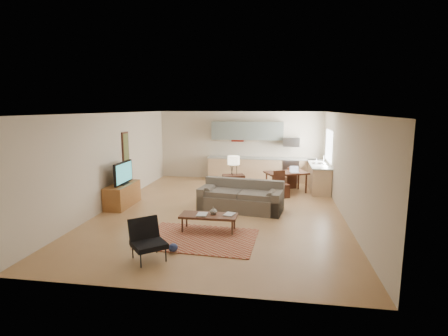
% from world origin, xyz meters
% --- Properties ---
extents(room, '(9.00, 9.00, 9.00)m').
position_xyz_m(room, '(0.00, 0.00, 1.35)').
color(room, '#A47548').
rests_on(room, ground).
extents(kitchen_counter_back, '(4.26, 0.64, 0.92)m').
position_xyz_m(kitchen_counter_back, '(0.90, 4.18, 0.46)').
color(kitchen_counter_back, tan).
rests_on(kitchen_counter_back, ground).
extents(kitchen_counter_right, '(0.64, 2.26, 0.92)m').
position_xyz_m(kitchen_counter_right, '(2.93, 3.00, 0.46)').
color(kitchen_counter_right, tan).
rests_on(kitchen_counter_right, ground).
extents(kitchen_range, '(0.62, 0.62, 0.90)m').
position_xyz_m(kitchen_range, '(2.00, 4.18, 0.45)').
color(kitchen_range, '#A5A8AD').
rests_on(kitchen_range, ground).
extents(kitchen_microwave, '(0.62, 0.40, 0.35)m').
position_xyz_m(kitchen_microwave, '(2.00, 4.20, 1.55)').
color(kitchen_microwave, '#A5A8AD').
rests_on(kitchen_microwave, room).
extents(upper_cabinets, '(2.80, 0.34, 0.70)m').
position_xyz_m(upper_cabinets, '(0.30, 4.33, 1.95)').
color(upper_cabinets, slate).
rests_on(upper_cabinets, room).
extents(window_right, '(0.02, 1.40, 1.05)m').
position_xyz_m(window_right, '(3.23, 3.00, 1.55)').
color(window_right, white).
rests_on(window_right, room).
extents(wall_art_left, '(0.06, 0.42, 1.10)m').
position_xyz_m(wall_art_left, '(-3.21, 0.90, 1.55)').
color(wall_art_left, olive).
rests_on(wall_art_left, room).
extents(triptych, '(1.70, 0.04, 0.50)m').
position_xyz_m(triptych, '(-0.10, 4.47, 1.75)').
color(triptych, beige).
rests_on(triptych, room).
extents(rug, '(2.53, 1.82, 0.02)m').
position_xyz_m(rug, '(-0.15, -2.25, 0.01)').
color(rug, maroon).
rests_on(rug, floor).
extents(sofa, '(2.53, 1.41, 0.83)m').
position_xyz_m(sofa, '(0.51, 0.04, 0.42)').
color(sofa, '#585045').
rests_on(sofa, floor).
extents(coffee_table, '(1.33, 0.53, 0.40)m').
position_xyz_m(coffee_table, '(-0.05, -1.73, 0.20)').
color(coffee_table, '#492A1C').
rests_on(coffee_table, floor).
extents(book_a, '(0.25, 0.33, 0.03)m').
position_xyz_m(book_a, '(-0.31, -1.78, 0.41)').
color(book_a, maroon).
rests_on(book_a, coffee_table).
extents(book_b, '(0.36, 0.41, 0.02)m').
position_xyz_m(book_b, '(0.32, -1.63, 0.41)').
color(book_b, navy).
rests_on(book_b, coffee_table).
extents(vase, '(0.18, 0.18, 0.18)m').
position_xyz_m(vase, '(0.06, -1.68, 0.48)').
color(vase, black).
rests_on(vase, coffee_table).
extents(armchair, '(0.95, 0.95, 0.77)m').
position_xyz_m(armchair, '(-0.85, -3.43, 0.38)').
color(armchair, black).
rests_on(armchair, floor).
extents(tv_credenza, '(0.55, 1.42, 0.65)m').
position_xyz_m(tv_credenza, '(-2.96, -0.03, 0.33)').
color(tv_credenza, brown).
rests_on(tv_credenza, floor).
extents(tv, '(0.11, 1.09, 0.65)m').
position_xyz_m(tv, '(-2.90, -0.03, 0.98)').
color(tv, black).
rests_on(tv, tv_credenza).
extents(console_table, '(0.76, 0.62, 0.77)m').
position_xyz_m(console_table, '(0.15, 1.26, 0.39)').
color(console_table, '#351A11').
rests_on(console_table, floor).
extents(table_lamp, '(0.49, 0.49, 0.62)m').
position_xyz_m(table_lamp, '(0.15, 1.26, 1.08)').
color(table_lamp, beige).
rests_on(table_lamp, console_table).
extents(dining_table, '(1.57, 1.25, 0.70)m').
position_xyz_m(dining_table, '(1.81, 2.42, 0.35)').
color(dining_table, '#351A11').
rests_on(dining_table, floor).
extents(dining_chair_near, '(0.55, 0.56, 0.85)m').
position_xyz_m(dining_chair_near, '(1.65, 1.71, 0.42)').
color(dining_chair_near, '#351A11').
rests_on(dining_chair_near, floor).
extents(dining_chair_far, '(0.48, 0.49, 0.78)m').
position_xyz_m(dining_chair_far, '(1.96, 3.13, 0.39)').
color(dining_chair_far, '#351A11').
rests_on(dining_chair_far, floor).
extents(laptop, '(0.34, 0.28, 0.22)m').
position_xyz_m(laptop, '(2.08, 2.33, 0.81)').
color(laptop, '#A5A8AD').
rests_on(laptop, dining_table).
extents(soap_bottle, '(0.10, 0.10, 0.19)m').
position_xyz_m(soap_bottle, '(2.83, 2.96, 1.02)').
color(soap_bottle, beige).
rests_on(soap_bottle, kitchen_counter_right).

